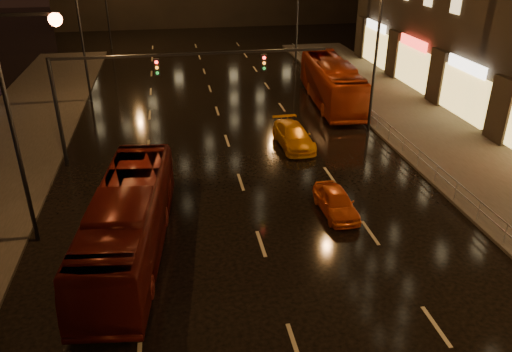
# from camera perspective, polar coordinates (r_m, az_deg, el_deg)

# --- Properties ---
(ground) EXTENTS (140.00, 140.00, 0.00)m
(ground) POSITION_cam_1_polar(r_m,az_deg,el_deg) (30.53, -2.87, 2.66)
(ground) COLOR black
(ground) RESTS_ON ground
(sidewalk_right) EXTENTS (7.00, 70.00, 0.15)m
(sidewalk_right) POSITION_cam_1_polar(r_m,az_deg,el_deg) (30.84, 24.20, 0.65)
(sidewalk_right) COLOR #38332D
(sidewalk_right) RESTS_ON ground
(traffic_signal) EXTENTS (15.31, 0.32, 6.20)m
(traffic_signal) POSITION_cam_1_polar(r_m,az_deg,el_deg) (28.82, -13.28, 10.54)
(traffic_signal) COLOR black
(traffic_signal) RESTS_ON ground
(railing_right) EXTENTS (0.05, 56.00, 1.00)m
(railing_right) POSITION_cam_1_polar(r_m,az_deg,el_deg) (31.26, 16.52, 3.92)
(railing_right) COLOR #99999E
(railing_right) RESTS_ON sidewalk_right
(bus_red) EXTENTS (3.85, 11.18, 3.05)m
(bus_red) POSITION_cam_1_polar(r_m,az_deg,el_deg) (21.06, -14.38, -5.13)
(bus_red) COLOR #4C0E0A
(bus_red) RESTS_ON ground
(bus_curb) EXTENTS (3.75, 12.05, 3.30)m
(bus_curb) POSITION_cam_1_polar(r_m,az_deg,el_deg) (39.66, 8.66, 10.53)
(bus_curb) COLOR #A53210
(bus_curb) RESTS_ON ground
(taxi_near) EXTENTS (1.53, 3.62, 1.22)m
(taxi_near) POSITION_cam_1_polar(r_m,az_deg,el_deg) (24.06, 9.14, -2.92)
(taxi_near) COLOR #D75214
(taxi_near) RESTS_ON ground
(taxi_far) EXTENTS (2.11, 4.71, 1.34)m
(taxi_far) POSITION_cam_1_polar(r_m,az_deg,el_deg) (31.33, 4.31, 4.58)
(taxi_far) COLOR orange
(taxi_far) RESTS_ON ground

